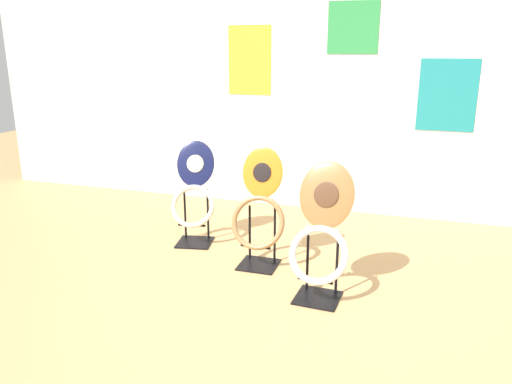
% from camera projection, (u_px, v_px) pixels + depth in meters
% --- Properties ---
extents(ground_plane, '(14.00, 14.00, 0.00)m').
position_uv_depth(ground_plane, '(292.00, 329.00, 2.88)').
color(ground_plane, tan).
extents(wall_back, '(8.00, 0.07, 2.60)m').
position_uv_depth(wall_back, '(356.00, 77.00, 4.63)').
color(wall_back, silver).
rests_on(wall_back, ground_plane).
extents(toilet_seat_display_woodgrain, '(0.39, 0.40, 0.87)m').
position_uv_depth(toilet_seat_display_woodgrain, '(321.00, 237.00, 3.15)').
color(toilet_seat_display_woodgrain, black).
rests_on(toilet_seat_display_woodgrain, ground_plane).
extents(toilet_seat_display_navy_moon, '(0.39, 0.38, 0.83)m').
position_uv_depth(toilet_seat_display_navy_moon, '(194.00, 195.00, 4.07)').
color(toilet_seat_display_navy_moon, black).
rests_on(toilet_seat_display_navy_moon, ground_plane).
extents(toilet_seat_display_orange_sun, '(0.40, 0.30, 0.88)m').
position_uv_depth(toilet_seat_display_orange_sun, '(259.00, 211.00, 3.63)').
color(toilet_seat_display_orange_sun, black).
rests_on(toilet_seat_display_orange_sun, ground_plane).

